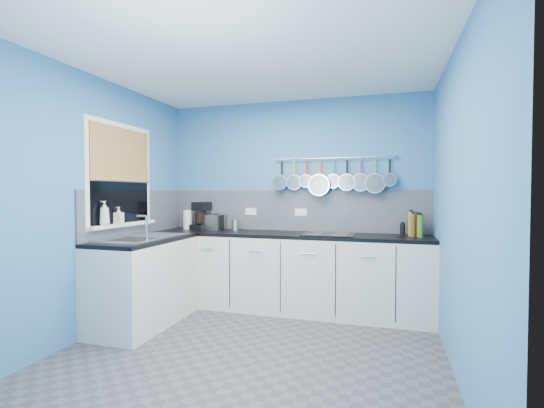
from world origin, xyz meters
The scene contains 42 objects.
floor centered at (0.00, 0.00, -0.01)m, with size 3.20×3.00×0.02m, color #47474C.
ceiling centered at (0.00, 0.00, 2.51)m, with size 3.20×3.00×0.02m, color white.
wall_back centered at (0.00, 1.51, 1.25)m, with size 3.20×0.02×2.50m, color teal.
wall_front centered at (0.00, -1.51, 1.25)m, with size 3.20×0.02×2.50m, color teal.
wall_left centered at (-1.61, 0.00, 1.25)m, with size 0.02×3.00×2.50m, color teal.
wall_right centered at (1.61, 0.00, 1.25)m, with size 0.02×3.00×2.50m, color teal.
backsplash_back centered at (0.00, 1.49, 1.15)m, with size 3.20×0.02×0.50m, color slate.
backsplash_left centered at (-1.59, 0.60, 1.15)m, with size 0.02×1.80×0.50m, color slate.
cabinet_run_back centered at (0.00, 1.20, 0.43)m, with size 3.20×0.60×0.86m, color silver.
worktop_back centered at (0.00, 1.20, 0.88)m, with size 3.20×0.60×0.04m, color black.
cabinet_run_left centered at (-1.30, 0.30, 0.43)m, with size 0.60×1.20×0.86m, color silver.
worktop_left centered at (-1.30, 0.30, 0.88)m, with size 0.60×1.20×0.04m, color black.
window_frame centered at (-1.58, 0.30, 1.55)m, with size 0.01×1.00×1.10m, color white.
window_glass centered at (-1.57, 0.30, 1.55)m, with size 0.01×0.90×1.00m, color black.
bamboo_blind centered at (-1.56, 0.30, 1.77)m, with size 0.01×0.90×0.55m, color tan.
window_sill centered at (-1.55, 0.30, 1.04)m, with size 0.10×0.98×0.03m, color white.
sink_unit centered at (-1.30, 0.30, 0.90)m, with size 0.50×0.95×0.01m, color silver.
mixer_tap centered at (-1.14, 0.12, 1.03)m, with size 0.12×0.08×0.26m, color silver, non-canonical shape.
socket_left centered at (-0.55, 1.48, 1.13)m, with size 0.15×0.01×0.09m, color white.
socket_right centered at (0.10, 1.48, 1.13)m, with size 0.15×0.01×0.09m, color white.
pot_rail centered at (0.50, 1.45, 1.78)m, with size 0.02×0.02×1.45m, color silver.
soap_bottle_a centered at (-1.53, 0.00, 1.17)m, with size 0.09×0.09×0.24m, color white.
soap_bottle_b centered at (-1.53, 0.20, 1.14)m, with size 0.08×0.08×0.17m, color white.
paper_towel centered at (-1.34, 1.27, 1.02)m, with size 0.11×0.11×0.25m, color white.
coffee_maker centered at (-1.16, 1.30, 1.08)m, with size 0.20×0.22×0.35m, color black, non-canonical shape.
toaster centered at (-1.02, 1.32, 1.00)m, with size 0.30×0.17×0.19m, color silver.
canister centered at (-0.71, 1.33, 0.96)m, with size 0.09×0.09×0.13m, color silver.
hob centered at (0.49, 1.15, 0.91)m, with size 0.56×0.49×0.01m, color black.
pan_0 centered at (-0.13, 1.44, 1.59)m, with size 0.19×0.11×0.38m, color silver, non-canonical shape.
pan_1 centered at (0.02, 1.44, 1.59)m, with size 0.19×0.05×0.38m, color silver, non-canonical shape.
pan_2 centered at (0.18, 1.44, 1.60)m, with size 0.16×0.10×0.35m, color silver, non-canonical shape.
pan_3 centered at (0.34, 1.44, 1.56)m, with size 0.26×0.13×0.45m, color silver, non-canonical shape.
pan_4 centered at (0.50, 1.44, 1.60)m, with size 0.17×0.07×0.36m, color silver, non-canonical shape.
pan_5 centered at (0.66, 1.44, 1.58)m, with size 0.20×0.09×0.39m, color silver, non-canonical shape.
pan_6 centered at (0.82, 1.44, 1.58)m, with size 0.21×0.09×0.40m, color silver, non-canonical shape.
pan_7 centered at (0.98, 1.44, 1.57)m, with size 0.23×0.09×0.42m, color silver, non-canonical shape.
pan_8 centered at (1.14, 1.44, 1.61)m, with size 0.15×0.09×0.34m, color silver, non-canonical shape.
condiment_0 centered at (1.43, 1.31, 1.02)m, with size 0.07×0.07×0.24m, color #4C190C.
condiment_1 centered at (1.36, 1.32, 1.03)m, with size 0.05×0.05×0.26m, color olive.
condiment_2 centered at (1.28, 1.33, 0.96)m, with size 0.06×0.06×0.13m, color black.
condiment_3 centered at (1.44, 1.20, 1.02)m, with size 0.06×0.06×0.23m, color #3F721E.
condiment_4 centered at (1.37, 1.22, 1.02)m, with size 0.05×0.05×0.25m, color brown.
Camera 1 is at (1.11, -3.07, 1.37)m, focal length 25.12 mm.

